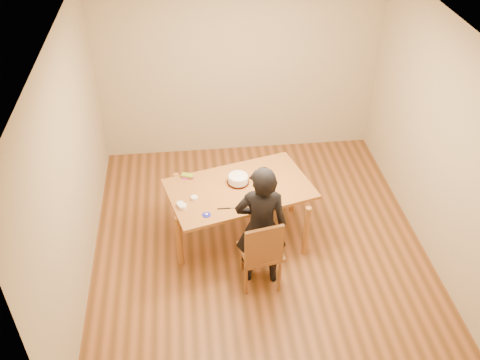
{
  "coord_description": "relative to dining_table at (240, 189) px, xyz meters",
  "views": [
    {
      "loc": [
        -0.76,
        -4.68,
        4.59
      ],
      "look_at": [
        -0.21,
        0.21,
        0.9
      ],
      "focal_mm": 40.0,
      "sensor_mm": 36.0,
      "label": 1
    }
  ],
  "objects": [
    {
      "name": "candy_box_green",
      "position": [
        -0.6,
        0.27,
        0.05
      ],
      "size": [
        0.16,
        0.12,
        0.02
      ],
      "primitive_type": "cube",
      "rotation": [
        0.0,
        0.0,
        -0.37
      ],
      "color": "#2E971B",
      "rests_on": "candy_box_pink"
    },
    {
      "name": "ramekin_yellow",
      "position": [
        -0.54,
        -0.16,
        0.04
      ],
      "size": [
        0.08,
        0.08,
        0.04
      ],
      "primitive_type": "cylinder",
      "color": "white",
      "rests_on": "dining_table"
    },
    {
      "name": "person",
      "position": [
        0.15,
        -0.73,
        0.04
      ],
      "size": [
        0.6,
        0.42,
        1.54
      ],
      "primitive_type": "imported",
      "rotation": [
        0.0,
        0.0,
        3.04
      ],
      "color": "black",
      "rests_on": "floor"
    },
    {
      "name": "frosting_lid",
      "position": [
        -0.42,
        -0.45,
        0.02
      ],
      "size": [
        0.09,
        0.09,
        0.01
      ],
      "primitive_type": "cylinder",
      "color": "#1A1AA9",
      "rests_on": "dining_table"
    },
    {
      "name": "ramekin_green",
      "position": [
        -0.67,
        -0.3,
        0.04
      ],
      "size": [
        0.09,
        0.09,
        0.04
      ],
      "primitive_type": "cylinder",
      "color": "white",
      "rests_on": "dining_table"
    },
    {
      "name": "cake_plate",
      "position": [
        -0.01,
        0.09,
        0.03
      ],
      "size": [
        0.26,
        0.26,
        0.02
      ],
      "primitive_type": "cylinder",
      "color": "red",
      "rests_on": "dining_table"
    },
    {
      "name": "dining_chair",
      "position": [
        0.15,
        -0.78,
        -0.28
      ],
      "size": [
        0.51,
        0.51,
        0.04
      ],
      "primitive_type": "cube",
      "rotation": [
        0.0,
        0.0,
        0.19
      ],
      "color": "brown",
      "rests_on": "floor"
    },
    {
      "name": "cake",
      "position": [
        -0.01,
        0.09,
        0.08
      ],
      "size": [
        0.24,
        0.24,
        0.08
      ],
      "primitive_type": "cylinder",
      "color": "white",
      "rests_on": "cake_plate"
    },
    {
      "name": "candy_box_pink",
      "position": [
        -0.6,
        0.26,
        0.03
      ],
      "size": [
        0.14,
        0.08,
        0.02
      ],
      "primitive_type": "cube",
      "rotation": [
        0.0,
        0.0,
        -0.12
      ],
      "color": "#D5327E",
      "rests_on": "dining_table"
    },
    {
      "name": "room_shell",
      "position": [
        0.21,
        0.08,
        0.62
      ],
      "size": [
        4.0,
        4.5,
        2.7
      ],
      "color": "#5B3716",
      "rests_on": "ground"
    },
    {
      "name": "dining_table",
      "position": [
        0.0,
        0.0,
        0.0
      ],
      "size": [
        1.85,
        1.37,
        0.04
      ],
      "primitive_type": "cube",
      "rotation": [
        0.0,
        0.0,
        0.26
      ],
      "color": "brown",
      "rests_on": "floor"
    },
    {
      "name": "frosting_dome",
      "position": [
        -0.01,
        0.09,
        0.13
      ],
      "size": [
        0.23,
        0.23,
        0.03
      ],
      "primitive_type": "ellipsoid",
      "color": "white",
      "rests_on": "cake"
    },
    {
      "name": "ramekin_multi",
      "position": [
        -0.7,
        -0.25,
        0.04
      ],
      "size": [
        0.08,
        0.08,
        0.04
      ],
      "primitive_type": "cylinder",
      "color": "white",
      "rests_on": "dining_table"
    },
    {
      "name": "frosting_dollop",
      "position": [
        -0.42,
        -0.45,
        0.04
      ],
      "size": [
        0.04,
        0.04,
        0.02
      ],
      "primitive_type": "ellipsoid",
      "color": "white",
      "rests_on": "frosting_lid"
    },
    {
      "name": "frosting_tub",
      "position": [
        0.03,
        -0.32,
        0.06
      ],
      "size": [
        0.08,
        0.08,
        0.07
      ],
      "primitive_type": "cylinder",
      "color": "white",
      "rests_on": "dining_table"
    },
    {
      "name": "spatula",
      "position": [
        -0.21,
        -0.37,
        0.02
      ],
      "size": [
        0.15,
        0.02,
        0.01
      ],
      "primitive_type": "cube",
      "rotation": [
        0.0,
        0.0,
        -0.02
      ],
      "color": "black",
      "rests_on": "dining_table"
    }
  ]
}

